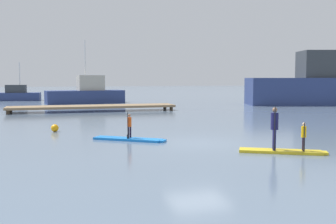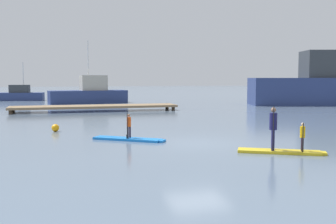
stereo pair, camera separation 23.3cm
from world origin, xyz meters
name	(u,v)px [view 2 (the right image)]	position (x,y,z in m)	size (l,w,h in m)	color
ground_plane	(197,143)	(0.00, 0.00, 0.00)	(240.00, 240.00, 0.00)	slate
paddleboard_near	(129,139)	(-2.59, 1.55, 0.05)	(2.96, 2.34, 0.10)	blue
paddler_child_solo	(129,125)	(-2.60, 1.54, 0.69)	(0.28, 0.33, 1.13)	black
paddleboard_far	(281,152)	(2.14, -2.92, 0.05)	(2.97, 1.95, 0.10)	gold
paddler_adult	(273,126)	(1.88, -2.78, 0.98)	(0.37, 0.45, 1.60)	#19194C
paddler_child_front	(303,135)	(2.77, -3.27, 0.67)	(0.24, 0.34, 1.04)	black
fishing_boat_white_large	(329,85)	(21.19, 19.46, 2.04)	(15.98, 8.27, 14.14)	navy
fishing_boat_green_midground	(14,95)	(-10.24, 36.39, 0.65)	(7.22, 2.63, 4.58)	navy
motor_boat_small_navy	(89,94)	(-1.98, 28.97, 1.02)	(8.48, 3.62, 6.72)	navy
floating_dock	(95,107)	(-2.47, 17.71, 0.38)	(13.36, 2.53, 0.48)	#846B4C
mooring_buoy_mid	(55,128)	(-5.65, 5.39, 0.19)	(0.38, 0.38, 0.38)	orange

